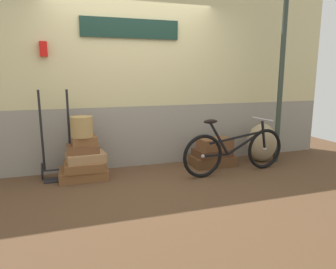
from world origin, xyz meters
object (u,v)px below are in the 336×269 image
object	(u,v)px
suitcase_1	(85,166)
suitcase_7	(215,144)
suitcase_2	(86,157)
wicker_basket	(82,127)
suitcase_3	(83,149)
suitcase_5	(212,160)
bicycle	(235,151)
suitcase_4	(84,141)
luggage_trolley	(57,157)
burlap_sack	(262,142)
suitcase_0	(84,173)
suitcase_6	(212,153)

from	to	relation	value
suitcase_1	suitcase_7	bearing A→B (deg)	0.35
suitcase_2	wicker_basket	bearing A→B (deg)	144.76
suitcase_3	suitcase_7	bearing A→B (deg)	-0.54
suitcase_5	suitcase_7	size ratio (longest dim) A/B	1.34
suitcase_1	suitcase_3	xyz separation A→B (m)	(-0.01, 0.05, 0.23)
suitcase_1	suitcase_7	world-z (taller)	suitcase_7
suitcase_2	suitcase_3	xyz separation A→B (m)	(-0.03, 0.04, 0.12)
bicycle	suitcase_3	bearing A→B (deg)	167.82
suitcase_4	suitcase_7	bearing A→B (deg)	-3.29
suitcase_2	wicker_basket	size ratio (longest dim) A/B	1.73
luggage_trolley	burlap_sack	bearing A→B (deg)	-2.57
wicker_basket	burlap_sack	distance (m)	2.92
suitcase_5	suitcase_0	bearing A→B (deg)	-179.09
suitcase_3	wicker_basket	distance (m)	0.31
luggage_trolley	bicycle	xyz separation A→B (m)	(2.48, -0.56, 0.03)
suitcase_1	suitcase_7	xyz separation A→B (m)	(2.01, 0.01, 0.17)
suitcase_0	suitcase_2	xyz separation A→B (m)	(0.04, -0.04, 0.24)
suitcase_1	suitcase_2	size ratio (longest dim) A/B	1.06
suitcase_3	burlap_sack	bearing A→B (deg)	-0.50
burlap_sack	suitcase_4	bearing A→B (deg)	179.27
suitcase_1	suitcase_3	size ratio (longest dim) A/B	1.26
suitcase_0	wicker_basket	xyz separation A→B (m)	(0.01, -0.02, 0.67)
suitcase_4	suitcase_7	distance (m)	2.00
suitcase_3	wicker_basket	world-z (taller)	wicker_basket
suitcase_2	suitcase_6	distance (m)	1.96
suitcase_0	suitcase_4	xyz separation A→B (m)	(0.03, -0.01, 0.47)
suitcase_1	suitcase_2	bearing A→B (deg)	23.64
burlap_sack	suitcase_5	bearing A→B (deg)	177.16
suitcase_4	burlap_sack	size ratio (longest dim) A/B	0.52
suitcase_6	wicker_basket	distance (m)	2.05
suitcase_3	suitcase_6	size ratio (longest dim) A/B	0.79
suitcase_5	luggage_trolley	size ratio (longest dim) A/B	0.55
luggage_trolley	suitcase_2	bearing A→B (deg)	-20.23
suitcase_3	suitcase_2	bearing A→B (deg)	-50.02
suitcase_1	burlap_sack	xyz separation A→B (m)	(2.88, 0.00, 0.13)
suitcase_6	suitcase_1	bearing A→B (deg)	175.27
suitcase_3	burlap_sack	distance (m)	2.90
suitcase_3	luggage_trolley	distance (m)	0.38
suitcase_6	suitcase_5	bearing A→B (deg)	42.48
suitcase_6	suitcase_7	world-z (taller)	suitcase_7
suitcase_3	bicycle	xyz separation A→B (m)	(2.14, -0.46, -0.09)
suitcase_4	luggage_trolley	size ratio (longest dim) A/B	0.27
suitcase_1	luggage_trolley	xyz separation A→B (m)	(-0.36, 0.15, 0.12)
suitcase_6	suitcase_7	distance (m)	0.15
suitcase_2	wicker_basket	xyz separation A→B (m)	(-0.03, 0.02, 0.43)
suitcase_4	burlap_sack	xyz separation A→B (m)	(2.87, -0.04, -0.22)
suitcase_5	bicycle	bearing A→B (deg)	-73.11
wicker_basket	luggage_trolley	size ratio (longest dim) A/B	0.24
wicker_basket	suitcase_4	bearing A→B (deg)	25.95
suitcase_4	luggage_trolley	world-z (taller)	luggage_trolley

